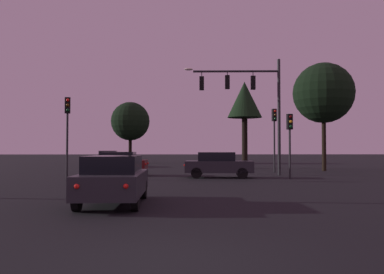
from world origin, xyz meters
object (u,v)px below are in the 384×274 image
at_px(traffic_signal_mast_arm, 250,95).
at_px(tree_behind_sign, 245,101).
at_px(car_nearside_lane, 114,179).
at_px(tree_center_horizon, 323,93).
at_px(car_crossing_left, 116,163).
at_px(car_crossing_right, 219,164).
at_px(traffic_light_corner_left, 274,128).
at_px(traffic_light_corner_right, 290,132).
at_px(traffic_light_median, 67,121).
at_px(tree_left_far, 130,121).
at_px(car_far_lane, 108,158).

relative_size(traffic_signal_mast_arm, tree_behind_sign, 1.00).
height_order(car_nearside_lane, tree_center_horizon, tree_center_horizon).
relative_size(car_crossing_left, car_crossing_right, 0.97).
distance_m(traffic_signal_mast_arm, traffic_light_corner_left, 4.12).
height_order(traffic_light_corner_left, traffic_light_corner_right, traffic_light_corner_left).
bearing_deg(car_nearside_lane, traffic_signal_mast_arm, 63.53).
distance_m(car_crossing_left, tree_behind_sign, 13.99).
distance_m(traffic_signal_mast_arm, tree_center_horizon, 8.07).
bearing_deg(traffic_signal_mast_arm, traffic_light_median, -162.89).
height_order(car_nearside_lane, tree_left_far, tree_left_far).
bearing_deg(car_far_lane, traffic_light_corner_left, -33.60).
bearing_deg(tree_center_horizon, traffic_light_corner_right, -121.83).
relative_size(traffic_light_corner_left, traffic_light_median, 1.00).
distance_m(traffic_light_corner_right, car_far_lane, 20.01).
height_order(traffic_signal_mast_arm, traffic_light_corner_left, traffic_signal_mast_arm).
distance_m(car_far_lane, tree_left_far, 10.93).
bearing_deg(traffic_light_corner_left, car_crossing_right, -132.31).
relative_size(car_crossing_right, tree_center_horizon, 0.50).
bearing_deg(traffic_light_corner_left, tree_left_far, 123.85).
distance_m(traffic_signal_mast_arm, car_crossing_left, 9.75).
distance_m(traffic_light_median, car_far_lane, 15.45).
height_order(traffic_light_corner_left, tree_center_horizon, tree_center_horizon).
relative_size(car_crossing_left, car_far_lane, 0.93).
xyz_separation_m(traffic_light_corner_left, traffic_light_corner_right, (-0.53, -5.96, -0.59)).
height_order(traffic_signal_mast_arm, car_far_lane, traffic_signal_mast_arm).
bearing_deg(car_far_lane, car_crossing_right, -57.17).
height_order(traffic_light_corner_right, car_nearside_lane, traffic_light_corner_right).
distance_m(traffic_signal_mast_arm, car_far_lane, 17.02).
distance_m(traffic_signal_mast_arm, traffic_light_corner_right, 4.40).
distance_m(car_far_lane, tree_behind_sign, 13.79).
bearing_deg(car_far_lane, tree_left_far, 85.40).
bearing_deg(traffic_light_median, traffic_signal_mast_arm, 17.11).
bearing_deg(traffic_light_corner_right, car_crossing_left, 163.87).
height_order(car_crossing_right, tree_left_far, tree_left_far).
height_order(traffic_light_corner_left, car_far_lane, traffic_light_corner_left).
bearing_deg(car_crossing_right, traffic_signal_mast_arm, 43.61).
bearing_deg(car_crossing_left, car_nearside_lane, -81.25).
relative_size(car_crossing_right, car_far_lane, 0.96).
relative_size(traffic_light_corner_right, car_nearside_lane, 0.87).
distance_m(car_crossing_left, car_far_lane, 12.29).
relative_size(car_crossing_right, tree_behind_sign, 0.56).
bearing_deg(tree_center_horizon, tree_behind_sign, 144.40).
bearing_deg(traffic_light_corner_right, tree_center_horizon, 58.17).
bearing_deg(car_crossing_left, traffic_signal_mast_arm, 0.73).
xyz_separation_m(traffic_light_corner_left, car_crossing_right, (-4.56, -5.01, -2.47)).
xyz_separation_m(car_nearside_lane, tree_behind_sign, (7.69, 21.94, 5.07)).
height_order(traffic_light_corner_right, traffic_light_median, traffic_light_median).
distance_m(traffic_light_corner_right, tree_behind_sign, 12.16).
relative_size(traffic_light_corner_right, tree_left_far, 0.51).
relative_size(traffic_signal_mast_arm, traffic_light_median, 1.64).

